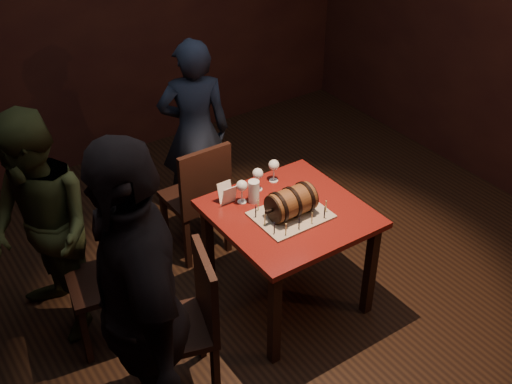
% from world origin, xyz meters
% --- Properties ---
extents(room_shell, '(5.04, 5.04, 2.80)m').
position_xyz_m(room_shell, '(0.00, 0.00, 1.40)').
color(room_shell, black).
rests_on(room_shell, ground).
extents(pub_table, '(0.90, 0.90, 0.75)m').
position_xyz_m(pub_table, '(0.15, 0.00, 0.64)').
color(pub_table, '#500E0D').
rests_on(pub_table, ground).
extents(cake_board, '(0.45, 0.35, 0.01)m').
position_xyz_m(cake_board, '(0.13, -0.04, 0.76)').
color(cake_board, '#A09281').
rests_on(cake_board, pub_table).
extents(barrel_cake, '(0.34, 0.20, 0.20)m').
position_xyz_m(barrel_cake, '(0.13, -0.04, 0.85)').
color(barrel_cake, brown).
rests_on(barrel_cake, cake_board).
extents(birthday_candles, '(0.40, 0.30, 0.09)m').
position_xyz_m(birthday_candles, '(0.13, -0.04, 0.80)').
color(birthday_candles, '#F7F094').
rests_on(birthday_candles, cake_board).
extents(wine_glass_left, '(0.07, 0.07, 0.16)m').
position_xyz_m(wine_glass_left, '(-0.04, 0.25, 0.87)').
color(wine_glass_left, silver).
rests_on(wine_glass_left, pub_table).
extents(wine_glass_mid, '(0.07, 0.07, 0.16)m').
position_xyz_m(wine_glass_mid, '(0.12, 0.31, 0.87)').
color(wine_glass_mid, silver).
rests_on(wine_glass_mid, pub_table).
extents(wine_glass_right, '(0.07, 0.07, 0.16)m').
position_xyz_m(wine_glass_right, '(0.27, 0.34, 0.87)').
color(wine_glass_right, silver).
rests_on(wine_glass_right, pub_table).
extents(pint_of_ale, '(0.07, 0.07, 0.15)m').
position_xyz_m(pint_of_ale, '(0.03, 0.22, 0.82)').
color(pint_of_ale, silver).
rests_on(pint_of_ale, pub_table).
extents(menu_card, '(0.10, 0.05, 0.13)m').
position_xyz_m(menu_card, '(-0.12, 0.30, 0.81)').
color(menu_card, white).
rests_on(menu_card, pub_table).
extents(chair_back, '(0.40, 0.40, 0.93)m').
position_xyz_m(chair_back, '(-0.06, 0.77, 0.52)').
color(chair_back, black).
rests_on(chair_back, ground).
extents(chair_left_rear, '(0.47, 0.47, 0.93)m').
position_xyz_m(chair_left_rear, '(-0.90, 0.37, 0.52)').
color(chair_left_rear, black).
rests_on(chair_left_rear, ground).
extents(chair_left_front, '(0.49, 0.49, 0.93)m').
position_xyz_m(chair_left_front, '(-0.71, -0.24, 0.52)').
color(chair_left_front, black).
rests_on(chair_left_front, ground).
extents(person_back, '(0.63, 0.54, 1.48)m').
position_xyz_m(person_back, '(0.18, 1.24, 0.74)').
color(person_back, '#1A2234').
rests_on(person_back, ground).
extents(person_left_rear, '(0.68, 0.82, 1.53)m').
position_xyz_m(person_left_rear, '(-1.20, 0.65, 0.77)').
color(person_left_rear, '#374020').
rests_on(person_left_rear, ground).
extents(person_left_front, '(0.69, 1.17, 1.87)m').
position_xyz_m(person_left_front, '(-1.07, -0.44, 0.94)').
color(person_left_front, black).
rests_on(person_left_front, ground).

